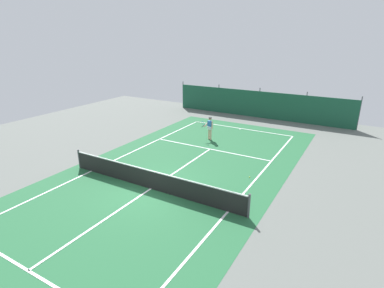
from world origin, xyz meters
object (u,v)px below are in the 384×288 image
Objects in this scene: tennis_net at (150,179)px; tennis_player at (210,127)px; parked_car at (312,108)px; tennis_ball_near_player at (250,177)px.

tennis_net is 8.23m from tennis_player.
tennis_ball_near_player is at bearing 86.40° from parked_car.
parked_car is at bearing -92.47° from tennis_player.
tennis_player is 24.85× the size of tennis_ball_near_player.
tennis_net is 153.33× the size of tennis_ball_near_player.
tennis_net is 6.17× the size of tennis_player.
parked_car is (5.16, 10.71, -0.12)m from tennis_player.
tennis_ball_near_player is (4.70, -4.55, -0.93)m from tennis_player.
tennis_net reaches higher than tennis_ball_near_player.
tennis_player is at bearing 135.93° from tennis_ball_near_player.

